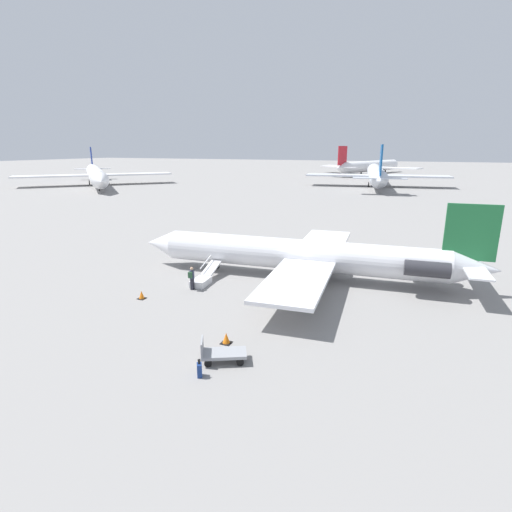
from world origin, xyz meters
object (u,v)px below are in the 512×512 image
Objects in this scene: airplane_taxiing_distant at (96,174)px; luggage_cart at (221,353)px; airplane_far_center at (376,174)px; suitcase at (199,370)px; airplane_far_left at (370,166)px; boarding_stairs at (203,279)px; airplane_main at (310,255)px; passenger at (192,277)px.

luggage_cart is at bearing 0.78° from airplane_taxiing_distant.
airplane_far_center is 55.84× the size of suitcase.
airplane_far_left is 139.14m from boarding_stairs.
airplane_main is at bearing -92.45° from suitcase.
airplane_far_left reaches higher than luggage_cart.
passenger is 10.74m from luggage_cart.
airplane_far_left is at bearing 94.56° from airplane_taxiing_distant.
airplane_main is 0.66× the size of airplane_taxiing_distant.
airplane_far_center reaches higher than airplane_main.
airplane_main is 0.57× the size of airplane_far_center.
airplane_taxiing_distant is 76.86m from airplane_far_center.
suitcase is (-6.54, 9.81, -0.67)m from passenger.
airplane_far_left is 149.36m from luggage_cart.
luggage_cart is (0.37, 14.21, -1.47)m from airplane_main.
luggage_cart is at bearing -150.32° from boarding_stairs.
passenger is (-6.80, 140.45, -2.18)m from airplane_far_left.
boarding_stairs is at bearing -159.22° from airplane_far_left.
airplane_far_left reaches higher than airplane_main.
airplane_main is 16.24× the size of passenger.
boarding_stairs is (-6.83, 138.95, -2.81)m from airplane_far_left.
airplane_main is 0.56× the size of airplane_far_left.
luggage_cart is (-13.65, 148.71, -2.72)m from airplane_far_left.
boarding_stairs is 1.66× the size of luggage_cart.
passenger is (0.03, 1.51, 0.64)m from boarding_stairs.
airplane_taxiing_distant is 24.73× the size of passenger.
airplane_taxiing_distant is 93.23m from passenger.
passenger is at bearing 34.30° from airplane_main.
airplane_taxiing_distant reaches higher than passenger.
airplane_main is 15.86m from suitcase.
boarding_stairs is at bearing -60.10° from suitcase.
boarding_stairs is 4.65× the size of suitcase.
passenger is at bearing -78.05° from luggage_cart.
luggage_cart is at bearing -145.57° from passenger.
airplane_far_left is 140.63m from passenger.
airplane_far_left reaches higher than airplane_taxiing_distant.
suitcase is (-13.34, 150.27, -2.85)m from airplane_far_left.
airplane_far_left is at bearing -89.29° from airplane_main.
airplane_far_left is 57.79× the size of suitcase.
airplane_far_left is at bearing -112.47° from luggage_cart.
suitcase is at bearing 82.31° from airplane_main.
airplane_taxiing_distant is 92.28m from boarding_stairs.
airplane_taxiing_distant is at bearing -43.21° from suitcase.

